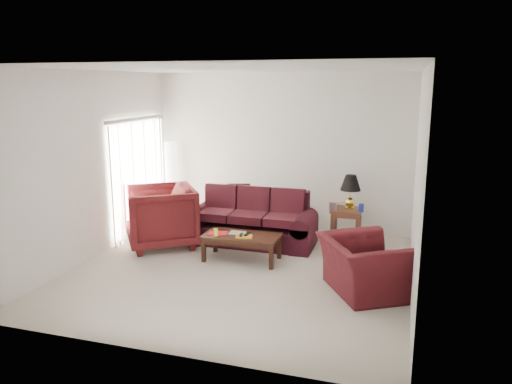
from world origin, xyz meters
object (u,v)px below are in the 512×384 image
armchair_left (160,217)px  armchair_right (364,266)px  sofa (251,218)px  coffee_table (242,247)px  end_table (346,225)px  floor_lamp (171,182)px

armchair_left → armchair_right: 3.71m
armchair_right → sofa: bearing=22.6°
sofa → coffee_table: size_ratio=1.86×
end_table → armchair_right: (0.51, -2.25, 0.08)m
end_table → armchair_right: 2.31m
sofa → floor_lamp: bearing=161.2°
coffee_table → armchair_right: bearing=-32.6°
end_table → coffee_table: (-1.47, -1.55, -0.08)m
sofa → end_table: (1.60, 0.67, -0.17)m
end_table → floor_lamp: floor_lamp is taller
floor_lamp → armchair_right: bearing=-31.1°
armchair_left → coffee_table: size_ratio=0.96×
end_table → armchair_left: 3.32m
end_table → floor_lamp: size_ratio=0.35×
sofa → floor_lamp: (-1.97, 0.88, 0.37)m
sofa → armchair_right: sofa is taller
armchair_left → armchair_right: (3.57, -0.98, -0.16)m
floor_lamp → coffee_table: bearing=-39.9°
floor_lamp → armchair_left: 1.60m
end_table → floor_lamp: 3.62m
floor_lamp → coffee_table: (2.10, -1.76, -0.62)m
floor_lamp → armchair_right: size_ratio=1.44×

